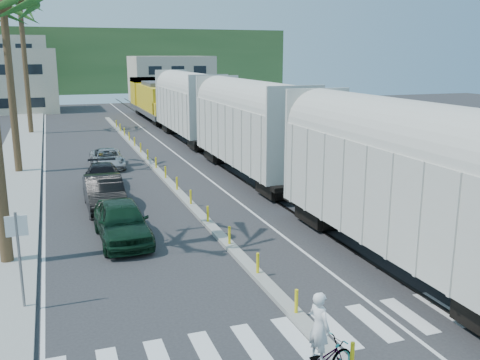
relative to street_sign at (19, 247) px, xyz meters
name	(u,v)px	position (x,y,z in m)	size (l,w,h in m)	color
ground	(282,302)	(7.30, -2.00, -1.97)	(140.00, 140.00, 0.00)	#28282B
sidewalk	(18,163)	(-1.20, 23.00, -1.90)	(3.00, 90.00, 0.15)	gray
rails	(198,146)	(12.30, 26.00, -1.94)	(1.56, 100.00, 0.06)	black
median	(156,169)	(7.30, 17.96, -1.88)	(0.45, 60.00, 0.85)	gray
crosswalk	(312,334)	(7.30, -4.00, -1.97)	(14.00, 2.20, 0.01)	silver
lane_markings	(113,158)	(5.15, 23.00, -1.97)	(9.42, 90.00, 0.01)	silver
freight_train	(220,119)	(12.30, 19.97, 0.93)	(3.00, 60.94, 5.85)	beige
street_sign	(19,247)	(0.00, 0.00, 0.00)	(0.60, 0.08, 3.00)	slate
buildings	(46,75)	(0.89, 69.66, 2.39)	(38.00, 27.00, 10.00)	#B3A48E
hillside	(79,61)	(7.30, 98.00, 4.03)	(80.00, 20.00, 12.00)	#385628
car_lead	(122,221)	(3.50, 5.16, -1.15)	(2.04, 4.83, 1.63)	black
car_second	(104,193)	(3.29, 9.92, -1.16)	(1.74, 4.91, 1.62)	black
car_third	(102,178)	(3.57, 13.97, -1.29)	(2.32, 4.84, 1.36)	black
car_rear	(108,158)	(4.46, 19.92, -1.36)	(2.05, 4.41, 1.22)	#AAACAF
cyclist	(321,354)	(6.52, -5.94, -1.28)	(1.50, 2.11, 2.21)	#9EA0A5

